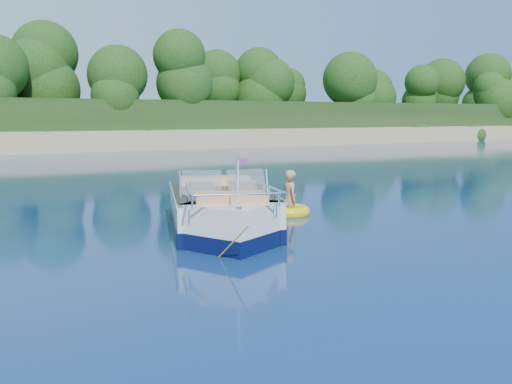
# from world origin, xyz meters

# --- Properties ---
(ground) EXTENTS (160.00, 160.00, 0.00)m
(ground) POSITION_xyz_m (0.00, 0.00, 0.00)
(ground) COLOR #091F40
(ground) RESTS_ON ground
(shoreline) EXTENTS (170.00, 59.00, 6.00)m
(shoreline) POSITION_xyz_m (0.00, 63.77, 0.98)
(shoreline) COLOR tan
(shoreline) RESTS_ON ground
(treeline) EXTENTS (150.00, 7.12, 8.19)m
(treeline) POSITION_xyz_m (0.04, 41.01, 5.55)
(treeline) COLOR #321C10
(treeline) RESTS_ON ground
(motorboat) EXTENTS (3.47, 6.18, 2.13)m
(motorboat) POSITION_xyz_m (-0.44, 3.41, 0.41)
(motorboat) COLOR silver
(motorboat) RESTS_ON ground
(tow_tube) EXTENTS (1.42, 1.42, 0.32)m
(tow_tube) POSITION_xyz_m (2.16, 4.74, 0.08)
(tow_tube) COLOR yellow
(tow_tube) RESTS_ON ground
(boy) EXTENTS (0.48, 0.93, 1.76)m
(boy) POSITION_xyz_m (2.19, 4.74, 0.00)
(boy) COLOR tan
(boy) RESTS_ON ground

